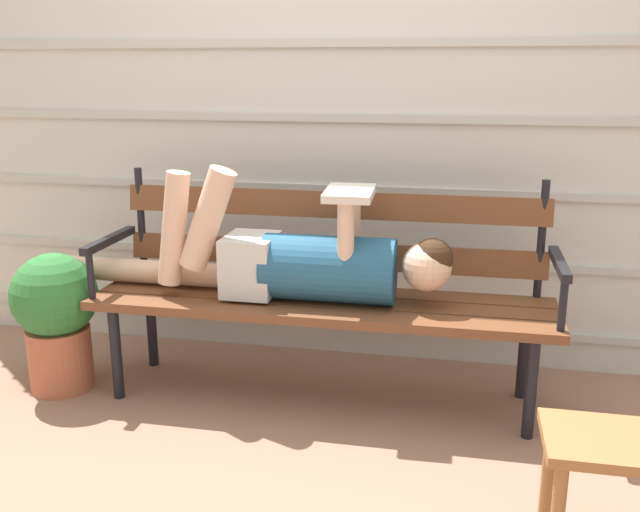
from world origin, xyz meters
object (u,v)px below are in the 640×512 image
Objects in this scene: reclining_person at (295,260)px; footstool at (620,464)px; park_bench at (323,281)px; potted_plant at (56,314)px.

reclining_person reaches higher than footstool.
reclining_person reaches higher than park_bench.
park_bench is 4.46× the size of footstool.
park_bench is 0.16m from reclining_person.
reclining_person is (-0.10, -0.07, 0.10)m from park_bench.
park_bench is 1.09× the size of reclining_person.
park_bench reaches higher than potted_plant.
park_bench is 1.12m from potted_plant.
reclining_person is at bearing -145.26° from park_bench.
potted_plant is at bearing -170.00° from park_bench.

